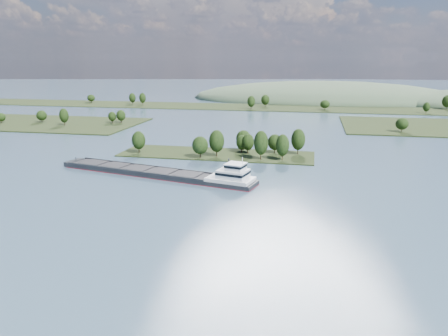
# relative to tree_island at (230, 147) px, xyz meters

# --- Properties ---
(ground) EXTENTS (1800.00, 1800.00, 0.00)m
(ground) POSITION_rel_tree_island_xyz_m (-7.20, -59.28, -4.38)
(ground) COLOR #3A5364
(ground) RESTS_ON ground
(tree_island) EXTENTS (100.00, 30.49, 15.44)m
(tree_island) POSITION_rel_tree_island_xyz_m (0.00, 0.00, 0.00)
(tree_island) COLOR black
(tree_island) RESTS_ON ground
(back_shoreline) EXTENTS (900.00, 60.00, 15.07)m
(back_shoreline) POSITION_rel_tree_island_xyz_m (-0.35, 220.50, -3.74)
(back_shoreline) COLOR black
(back_shoreline) RESTS_ON ground
(hill_west) EXTENTS (320.00, 160.00, 44.00)m
(hill_west) POSITION_rel_tree_island_xyz_m (52.80, 320.72, -4.38)
(hill_west) COLOR #3E5339
(hill_west) RESTS_ON ground
(cargo_barge) EXTENTS (92.43, 31.73, 12.49)m
(cargo_barge) POSITION_rel_tree_island_xyz_m (-18.19, -45.92, -2.81)
(cargo_barge) COLOR black
(cargo_barge) RESTS_ON ground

